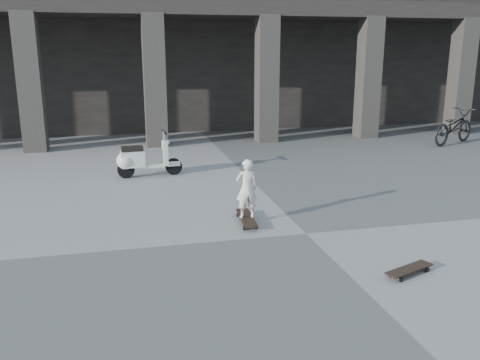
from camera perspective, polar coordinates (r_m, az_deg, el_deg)
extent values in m
plane|color=#4E4E4C|center=(8.51, 7.46, -6.00)|extent=(90.00, 90.00, 0.00)
cube|color=black|center=(21.62, -5.91, 14.55)|extent=(28.00, 6.00, 6.00)
cube|color=black|center=(17.32, -3.95, 18.58)|extent=(28.00, 2.80, 0.50)
cube|color=#312E29|center=(16.15, -22.51, 10.02)|extent=(0.65, 0.65, 4.00)
cube|color=#312E29|center=(16.00, -9.57, 10.87)|extent=(0.65, 0.65, 4.00)
cube|color=#312E29|center=(16.63, 3.02, 11.18)|extent=(0.65, 0.65, 4.00)
cube|color=#312E29|center=(17.97, 14.23, 11.01)|extent=(0.65, 0.65, 4.00)
cube|color=#312E29|center=(19.87, 23.57, 10.56)|extent=(0.65, 0.65, 4.00)
cube|color=black|center=(8.93, 0.75, -4.26)|extent=(0.31, 1.03, 0.02)
cube|color=#B2B2B7|center=(9.27, 0.37, -3.81)|extent=(0.22, 0.07, 0.03)
cube|color=#B2B2B7|center=(8.61, 1.15, -5.28)|extent=(0.22, 0.07, 0.03)
cylinder|color=black|center=(9.26, -0.27, -3.91)|extent=(0.04, 0.08, 0.07)
cylinder|color=black|center=(9.29, 1.02, -3.84)|extent=(0.04, 0.08, 0.07)
cylinder|color=black|center=(8.60, 0.45, -5.39)|extent=(0.04, 0.08, 0.07)
cylinder|color=black|center=(8.63, 1.84, -5.31)|extent=(0.04, 0.08, 0.07)
cube|color=black|center=(7.33, 18.47, -9.44)|extent=(0.80, 0.46, 0.02)
cube|color=#B2B2B7|center=(7.55, 19.73, -9.15)|extent=(0.11, 0.18, 0.03)
cube|color=#B2B2B7|center=(7.14, 17.08, -10.31)|extent=(0.11, 0.18, 0.03)
cylinder|color=black|center=(7.60, 19.19, -9.03)|extent=(0.07, 0.05, 0.07)
cylinder|color=black|center=(7.51, 20.27, -9.42)|extent=(0.07, 0.05, 0.07)
cylinder|color=black|center=(7.19, 16.52, -10.17)|extent=(0.07, 0.05, 0.07)
cylinder|color=black|center=(7.10, 17.63, -10.61)|extent=(0.07, 0.05, 0.07)
imported|color=beige|center=(8.77, 0.76, -0.97)|extent=(0.38, 0.25, 1.04)
cylinder|color=black|center=(12.40, -7.45, 1.51)|extent=(0.40, 0.13, 0.40)
cylinder|color=black|center=(12.27, -12.69, 1.14)|extent=(0.40, 0.13, 0.40)
cube|color=silver|center=(12.31, -9.93, 1.61)|extent=(0.61, 0.30, 0.07)
cube|color=silver|center=(12.23, -11.96, 2.33)|extent=(0.57, 0.35, 0.38)
sphere|color=silver|center=(12.22, -12.74, 2.14)|extent=(0.42, 0.42, 0.42)
cube|color=black|center=(12.18, -12.02, 3.48)|extent=(0.52, 0.29, 0.10)
cube|color=silver|center=(12.30, -8.42, 3.03)|extent=(0.12, 0.35, 0.58)
cube|color=silver|center=(12.38, -7.46, 1.87)|extent=(0.31, 0.16, 0.12)
cylinder|color=#B2B2B7|center=(12.23, -8.48, 4.73)|extent=(0.10, 0.10, 0.30)
cylinder|color=black|center=(12.21, -8.51, 5.33)|extent=(0.09, 0.50, 0.06)
sphere|color=white|center=(12.26, -8.18, 4.20)|extent=(0.12, 0.12, 0.12)
imported|color=black|center=(17.64, 22.86, 5.54)|extent=(2.22, 1.58, 1.11)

